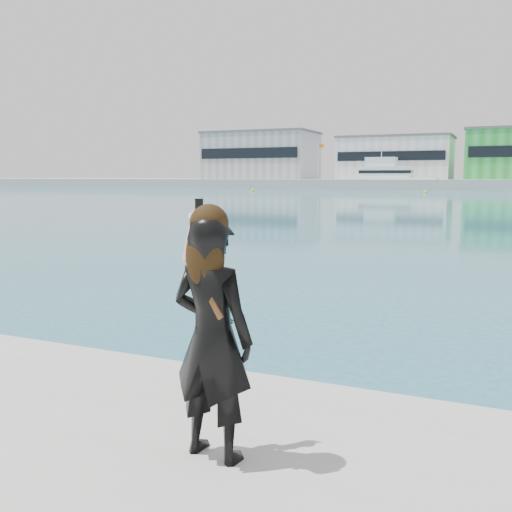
{
  "coord_description": "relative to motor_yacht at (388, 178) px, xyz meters",
  "views": [
    {
      "loc": [
        1.44,
        -3.72,
        2.63
      ],
      "look_at": [
        -0.24,
        0.12,
        2.04
      ],
      "focal_mm": 40.0,
      "sensor_mm": 36.0,
      "label": 1
    }
  ],
  "objects": [
    {
      "name": "flagpole_left",
      "position": [
        -17.06,
        7.33,
        4.15
      ],
      "size": [
        1.28,
        0.16,
        8.0
      ],
      "color": "silver",
      "rests_on": "far_quay"
    },
    {
      "name": "buoy_extra",
      "position": [
        10.22,
        -22.77,
        -2.39
      ],
      "size": [
        0.5,
        0.5,
        0.5
      ],
      "primitive_type": "sphere",
      "color": "#F8F70D",
      "rests_on": "ground"
    },
    {
      "name": "woman",
      "position": [
        20.6,
        -114.26,
        -0.73
      ],
      "size": [
        0.62,
        0.44,
        1.68
      ],
      "rotation": [
        0.0,
        0.0,
        3.03
      ],
      "color": "black",
      "rests_on": "near_quay"
    },
    {
      "name": "far_quay",
      "position": [
        20.85,
        16.33,
        -1.39
      ],
      "size": [
        320.0,
        40.0,
        2.0
      ],
      "primitive_type": "cube",
      "color": "#9E9E99",
      "rests_on": "ground"
    },
    {
      "name": "warehouse_white",
      "position": [
        -1.15,
        14.31,
        4.37
      ],
      "size": [
        24.48,
        15.35,
        9.5
      ],
      "color": "silver",
      "rests_on": "far_quay"
    },
    {
      "name": "warehouse_grey_left",
      "position": [
        -34.15,
        14.31,
        5.37
      ],
      "size": [
        26.52,
        16.36,
        11.5
      ],
      "color": "gray",
      "rests_on": "far_quay"
    },
    {
      "name": "buoy_far",
      "position": [
        -19.34,
        -24.13,
        -2.39
      ],
      "size": [
        0.5,
        0.5,
        0.5
      ],
      "primitive_type": "sphere",
      "color": "#F8F70D",
      "rests_on": "ground"
    },
    {
      "name": "motor_yacht",
      "position": [
        0.0,
        0.0,
        0.0
      ],
      "size": [
        18.31,
        5.48,
        8.49
      ],
      "rotation": [
        0.0,
        0.0,
        0.02
      ],
      "color": "white",
      "rests_on": "ground"
    }
  ]
}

